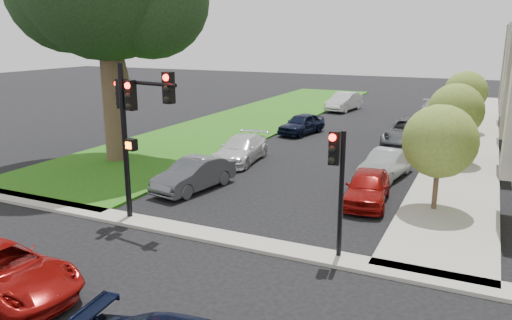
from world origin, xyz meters
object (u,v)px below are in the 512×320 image
at_px(traffic_signal_secondary, 338,171).
at_px(car_parked_9, 344,102).
at_px(car_parked_2, 410,133).
at_px(small_tree_c, 466,92).
at_px(car_parked_7, 302,124).
at_px(car_parked_1, 386,164).
at_px(car_parked_5, 194,175).
at_px(small_tree_b, 456,111).
at_px(car_parked_6, 241,149).
at_px(car_parked_0, 367,187).
at_px(small_tree_a, 440,141).
at_px(car_parked_4, 434,110).
at_px(traffic_signal_main, 134,115).

height_order(traffic_signal_secondary, car_parked_9, traffic_signal_secondary).
bearing_deg(car_parked_2, car_parked_9, 121.87).
xyz_separation_m(small_tree_c, car_parked_7, (-9.81, -5.12, -2.11)).
height_order(car_parked_1, car_parked_9, car_parked_9).
bearing_deg(car_parked_5, traffic_signal_secondary, -18.88).
distance_m(small_tree_b, car_parked_9, 18.83).
bearing_deg(car_parked_9, car_parked_7, -80.97).
distance_m(small_tree_b, car_parked_7, 10.86).
xyz_separation_m(car_parked_5, car_parked_6, (-0.38, 5.26, -0.01)).
bearing_deg(small_tree_c, car_parked_2, -114.20).
relative_size(traffic_signal_secondary, car_parked_6, 0.84).
height_order(traffic_signal_secondary, car_parked_2, traffic_signal_secondary).
xyz_separation_m(car_parked_0, car_parked_1, (-0.04, 4.03, -0.02)).
bearing_deg(small_tree_a, car_parked_6, 160.00).
bearing_deg(small_tree_a, car_parked_9, 113.02).
xyz_separation_m(car_parked_2, car_parked_7, (-7.17, 0.74, -0.11)).
bearing_deg(car_parked_7, car_parked_2, 5.90).
bearing_deg(car_parked_5, car_parked_4, 82.69).
height_order(small_tree_c, traffic_signal_main, traffic_signal_main).
xyz_separation_m(traffic_signal_secondary, car_parked_6, (-7.86, 9.30, -2.07)).
height_order(car_parked_0, car_parked_1, car_parked_0).
relative_size(car_parked_6, car_parked_7, 1.14).
bearing_deg(car_parked_6, small_tree_b, 17.52).
relative_size(traffic_signal_main, car_parked_1, 1.41).
relative_size(small_tree_c, car_parked_2, 0.73).
bearing_deg(car_parked_0, small_tree_a, -2.35).
relative_size(small_tree_c, car_parked_1, 1.06).
bearing_deg(traffic_signal_secondary, traffic_signal_main, 179.65).
bearing_deg(car_parked_2, small_tree_b, -51.70).
relative_size(car_parked_4, car_parked_7, 1.12).
bearing_deg(small_tree_c, car_parked_0, -98.26).
relative_size(car_parked_2, car_parked_9, 1.21).
bearing_deg(car_parked_4, car_parked_9, 161.76).
distance_m(car_parked_2, car_parked_6, 10.77).
bearing_deg(car_parked_5, small_tree_b, 53.94).
relative_size(car_parked_1, car_parked_5, 0.96).
bearing_deg(small_tree_c, small_tree_b, -90.00).
height_order(small_tree_b, car_parked_9, small_tree_b).
bearing_deg(car_parked_1, car_parked_4, 98.99).
relative_size(small_tree_a, small_tree_c, 0.98).
xyz_separation_m(car_parked_0, car_parked_4, (0.12, 22.89, -0.02)).
xyz_separation_m(car_parked_0, car_parked_9, (-7.56, 23.94, 0.11)).
height_order(small_tree_c, car_parked_7, small_tree_c).
height_order(car_parked_4, car_parked_5, car_parked_5).
relative_size(traffic_signal_secondary, car_parked_9, 0.82).
relative_size(car_parked_0, car_parked_1, 1.00).
xyz_separation_m(car_parked_2, car_parked_5, (-7.11, -12.99, -0.12)).
xyz_separation_m(traffic_signal_main, car_parked_9, (-0.54, 29.32, -3.10)).
height_order(small_tree_b, traffic_signal_main, traffic_signal_main).
xyz_separation_m(car_parked_1, car_parked_5, (-7.18, -5.43, 0.03)).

